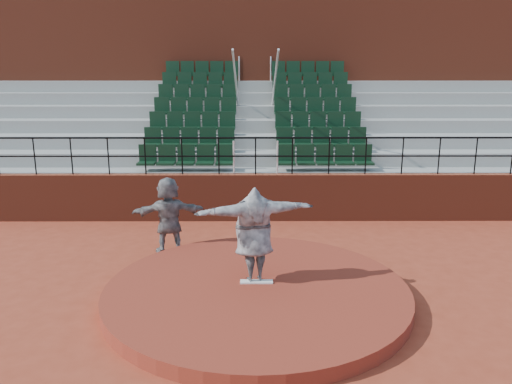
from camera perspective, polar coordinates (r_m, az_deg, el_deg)
The scene contains 9 objects.
ground at distance 9.30m, azimuth 0.07°, elevation -12.08°, with size 90.00×90.00×0.00m, color #943721.
pitchers_mound at distance 9.25m, azimuth 0.07°, elevation -11.38°, with size 5.50×5.50×0.25m, color maroon.
pitching_rubber at distance 9.33m, azimuth 0.07°, elevation -10.21°, with size 0.60×0.15×0.03m, color white.
boundary_wall at distance 13.81m, azimuth -0.05°, elevation -0.60°, with size 24.00×0.30×1.30m, color maroon.
wall_railing at distance 13.54m, azimuth -0.05°, elevation 5.08°, with size 24.04×0.05×1.03m.
seating_deck at distance 17.23m, azimuth -0.09°, elevation 4.90°, with size 24.00×5.97×4.63m.
press_box_facade at distance 20.99m, azimuth -0.13°, elevation 12.26°, with size 24.00×3.00×7.10m, color maroon.
pitcher at distance 9.12m, azimuth -0.23°, elevation -4.88°, with size 2.19×0.60×1.78m, color black.
fielder at distance 11.44m, azimuth -9.94°, elevation -2.61°, with size 1.63×0.52×1.76m, color black.
Camera 1 is at (-0.05, -8.39, 4.02)m, focal length 35.00 mm.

